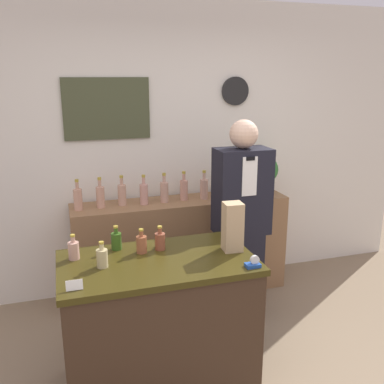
% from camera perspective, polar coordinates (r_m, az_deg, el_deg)
% --- Properties ---
extents(back_wall, '(5.20, 0.09, 2.70)m').
position_cam_1_polar(back_wall, '(4.07, -3.58, 5.67)').
color(back_wall, silver).
rests_on(back_wall, ground_plane).
extents(back_shelf, '(1.99, 0.42, 0.92)m').
position_cam_1_polar(back_shelf, '(4.09, -1.39, -7.35)').
color(back_shelf, '#8E6642').
rests_on(back_shelf, ground_plane).
extents(display_counter, '(1.22, 0.69, 0.92)m').
position_cam_1_polar(display_counter, '(2.94, -4.43, -17.15)').
color(display_counter, '#382619').
rests_on(display_counter, ground_plane).
extents(shopkeeper, '(0.43, 0.27, 1.71)m').
position_cam_1_polar(shopkeeper, '(3.51, 6.53, -4.45)').
color(shopkeeper, black).
rests_on(shopkeeper, ground_plane).
extents(potted_plant, '(0.28, 0.28, 0.38)m').
position_cam_1_polar(potted_plant, '(4.15, 9.51, 2.66)').
color(potted_plant, '#9E998E').
rests_on(potted_plant, back_shelf).
extents(paper_bag, '(0.13, 0.12, 0.33)m').
position_cam_1_polar(paper_bag, '(2.81, 5.44, -4.65)').
color(paper_bag, tan).
rests_on(paper_bag, display_counter).
extents(tape_dispenser, '(0.09, 0.06, 0.07)m').
position_cam_1_polar(tape_dispenser, '(2.64, 8.19, -9.40)').
color(tape_dispenser, '#1E4799').
rests_on(tape_dispenser, display_counter).
extents(price_card_left, '(0.09, 0.02, 0.06)m').
position_cam_1_polar(price_card_left, '(2.43, -15.42, -11.89)').
color(price_card_left, white).
rests_on(price_card_left, display_counter).
extents(counter_bottle_0, '(0.07, 0.07, 0.16)m').
position_cam_1_polar(counter_bottle_0, '(2.80, -15.50, -7.45)').
color(counter_bottle_0, tan).
rests_on(counter_bottle_0, display_counter).
extents(counter_bottle_1, '(0.07, 0.07, 0.16)m').
position_cam_1_polar(counter_bottle_1, '(2.65, -11.89, -8.55)').
color(counter_bottle_1, tan).
rests_on(counter_bottle_1, display_counter).
extents(counter_bottle_2, '(0.07, 0.07, 0.16)m').
position_cam_1_polar(counter_bottle_2, '(2.89, -10.06, -6.38)').
color(counter_bottle_2, '#31561A').
rests_on(counter_bottle_2, display_counter).
extents(counter_bottle_3, '(0.07, 0.07, 0.16)m').
position_cam_1_polar(counter_bottle_3, '(2.81, -6.75, -6.87)').
color(counter_bottle_3, '#965335').
rests_on(counter_bottle_3, display_counter).
extents(counter_bottle_4, '(0.07, 0.07, 0.16)m').
position_cam_1_polar(counter_bottle_4, '(2.85, -4.28, -6.49)').
color(counter_bottle_4, brown).
rests_on(counter_bottle_4, display_counter).
extents(shelf_bottle_0, '(0.07, 0.07, 0.27)m').
position_cam_1_polar(shelf_bottle_0, '(3.75, -14.97, -0.86)').
color(shelf_bottle_0, tan).
rests_on(shelf_bottle_0, back_shelf).
extents(shelf_bottle_1, '(0.07, 0.07, 0.27)m').
position_cam_1_polar(shelf_bottle_1, '(3.78, -12.12, -0.56)').
color(shelf_bottle_1, tan).
rests_on(shelf_bottle_1, back_shelf).
extents(shelf_bottle_2, '(0.07, 0.07, 0.27)m').
position_cam_1_polar(shelf_bottle_2, '(3.81, -9.32, -0.27)').
color(shelf_bottle_2, tan).
rests_on(shelf_bottle_2, back_shelf).
extents(shelf_bottle_3, '(0.07, 0.07, 0.27)m').
position_cam_1_polar(shelf_bottle_3, '(3.81, -6.43, -0.18)').
color(shelf_bottle_3, tan).
rests_on(shelf_bottle_3, back_shelf).
extents(shelf_bottle_4, '(0.07, 0.07, 0.27)m').
position_cam_1_polar(shelf_bottle_4, '(3.86, -3.72, 0.10)').
color(shelf_bottle_4, tan).
rests_on(shelf_bottle_4, back_shelf).
extents(shelf_bottle_5, '(0.07, 0.07, 0.27)m').
position_cam_1_polar(shelf_bottle_5, '(3.92, -1.09, 0.37)').
color(shelf_bottle_5, tan).
rests_on(shelf_bottle_5, back_shelf).
extents(shelf_bottle_6, '(0.07, 0.07, 0.27)m').
position_cam_1_polar(shelf_bottle_6, '(3.96, 1.61, 0.52)').
color(shelf_bottle_6, tan).
rests_on(shelf_bottle_6, back_shelf).
extents(shelf_bottle_7, '(0.07, 0.07, 0.27)m').
position_cam_1_polar(shelf_bottle_7, '(4.02, 4.21, 0.69)').
color(shelf_bottle_7, tan).
rests_on(shelf_bottle_7, back_shelf).
extents(shelf_bottle_8, '(0.07, 0.07, 0.27)m').
position_cam_1_polar(shelf_bottle_8, '(4.12, 6.50, 0.99)').
color(shelf_bottle_8, tan).
rests_on(shelf_bottle_8, back_shelf).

